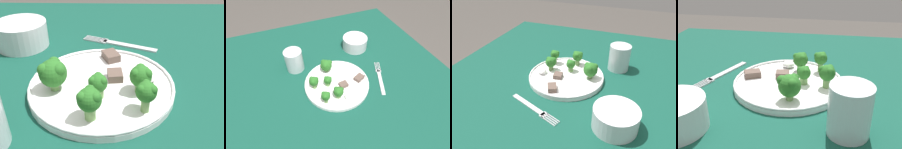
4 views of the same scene
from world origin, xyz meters
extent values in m
cube|color=#114738|center=(0.00, 0.00, 0.75)|extent=(1.05, 1.02, 0.03)
cylinder|color=brown|center=(0.47, -0.45, 0.37)|extent=(0.06, 0.06, 0.74)
cylinder|color=white|center=(0.00, -0.04, 0.77)|extent=(0.27, 0.27, 0.01)
torus|color=white|center=(0.00, -0.04, 0.78)|extent=(0.27, 0.27, 0.01)
cube|color=silver|center=(0.18, -0.10, 0.77)|extent=(0.07, 0.14, 0.00)
cube|color=silver|center=(0.21, -0.04, 0.77)|extent=(0.03, 0.02, 0.00)
cube|color=silver|center=(0.23, -0.02, 0.77)|extent=(0.02, 0.05, 0.00)
cube|color=silver|center=(0.22, -0.01, 0.77)|extent=(0.02, 0.05, 0.00)
cube|color=silver|center=(0.22, -0.01, 0.77)|extent=(0.02, 0.05, 0.00)
cube|color=silver|center=(0.21, -0.01, 0.77)|extent=(0.02, 0.05, 0.00)
cylinder|color=silver|center=(0.18, 0.16, 0.80)|extent=(0.12, 0.12, 0.06)
cylinder|color=white|center=(0.18, 0.16, 0.79)|extent=(0.10, 0.10, 0.05)
cylinder|color=#709E56|center=(-0.02, -0.11, 0.79)|extent=(0.02, 0.02, 0.02)
sphere|color=#286B23|center=(-0.02, -0.11, 0.81)|extent=(0.04, 0.04, 0.04)
sphere|color=#286B23|center=(-0.01, -0.11, 0.82)|extent=(0.02, 0.02, 0.02)
sphere|color=#286B23|center=(-0.03, -0.10, 0.82)|extent=(0.02, 0.02, 0.02)
sphere|color=#286B23|center=(-0.03, -0.12, 0.82)|extent=(0.02, 0.02, 0.02)
cylinder|color=#709E56|center=(-0.04, -0.04, 0.79)|extent=(0.02, 0.02, 0.02)
sphere|color=#286B23|center=(-0.04, -0.04, 0.81)|extent=(0.03, 0.03, 0.03)
sphere|color=#286B23|center=(-0.03, -0.04, 0.82)|extent=(0.01, 0.01, 0.01)
sphere|color=#286B23|center=(-0.04, -0.03, 0.82)|extent=(0.01, 0.01, 0.01)
sphere|color=#286B23|center=(-0.04, -0.05, 0.82)|extent=(0.01, 0.01, 0.01)
cylinder|color=#709E56|center=(-0.07, -0.12, 0.79)|extent=(0.01, 0.01, 0.03)
sphere|color=#286B23|center=(-0.07, -0.12, 0.82)|extent=(0.03, 0.03, 0.03)
sphere|color=#286B23|center=(-0.06, -0.12, 0.82)|extent=(0.02, 0.02, 0.02)
sphere|color=#286B23|center=(-0.08, -0.11, 0.82)|extent=(0.02, 0.02, 0.02)
sphere|color=#286B23|center=(-0.08, -0.13, 0.82)|extent=(0.02, 0.02, 0.02)
cylinder|color=#709E56|center=(-0.09, -0.03, 0.79)|extent=(0.02, 0.02, 0.02)
sphere|color=#286B23|center=(-0.09, -0.03, 0.82)|extent=(0.04, 0.04, 0.04)
sphere|color=#286B23|center=(-0.08, -0.03, 0.82)|extent=(0.02, 0.02, 0.02)
sphere|color=#286B23|center=(-0.10, -0.02, 0.82)|extent=(0.02, 0.02, 0.02)
sphere|color=#286B23|center=(-0.10, -0.04, 0.82)|extent=(0.02, 0.02, 0.02)
cylinder|color=#709E56|center=(-0.02, 0.04, 0.79)|extent=(0.02, 0.02, 0.02)
sphere|color=#286B23|center=(-0.02, 0.04, 0.81)|extent=(0.05, 0.05, 0.05)
sphere|color=#286B23|center=(0.00, 0.04, 0.82)|extent=(0.02, 0.02, 0.02)
sphere|color=#286B23|center=(-0.02, 0.05, 0.82)|extent=(0.02, 0.02, 0.02)
sphere|color=#286B23|center=(-0.02, 0.03, 0.82)|extent=(0.02, 0.02, 0.02)
cube|color=brown|center=(0.10, -0.06, 0.79)|extent=(0.05, 0.04, 0.02)
cube|color=brown|center=(0.02, -0.07, 0.79)|extent=(0.04, 0.03, 0.02)
ellipsoid|color=white|center=(0.02, -0.13, 0.79)|extent=(0.03, 0.03, 0.02)
camera|label=1|loc=(-0.40, -0.07, 1.06)|focal=42.00mm
camera|label=2|loc=(-0.18, -0.49, 1.34)|focal=28.00mm
camera|label=3|loc=(0.63, 0.18, 1.20)|focal=35.00mm
camera|label=4|loc=(-0.10, 0.53, 1.07)|focal=42.00mm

